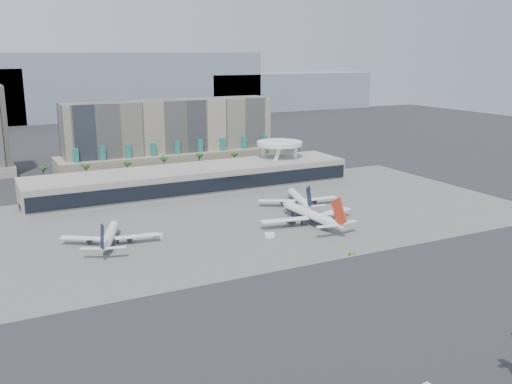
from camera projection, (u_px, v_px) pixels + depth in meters
name	position (u px, v px, depth m)	size (l,w,h in m)	color
ground	(302.00, 254.00, 204.09)	(900.00, 900.00, 0.00)	#232326
apron_pad	(238.00, 216.00, 251.75)	(260.00, 130.00, 0.06)	#5B5B59
mountain_ridge	(99.00, 91.00, 616.49)	(680.00, 60.00, 70.00)	gray
hotel	(171.00, 141.00, 355.62)	(140.00, 30.00, 42.00)	tan
terminal	(193.00, 178.00, 297.73)	(170.00, 32.50, 14.50)	#B5AF9F
saucer_structure	(280.00, 146.00, 324.31)	(26.00, 26.00, 21.89)	white
palm_row	(183.00, 159.00, 330.32)	(157.80, 2.80, 13.10)	brown
airliner_left	(109.00, 236.00, 213.77)	(35.49, 36.65, 13.25)	white
airliner_centre	(310.00, 215.00, 239.31)	(44.90, 46.26, 15.96)	white
airliner_right	(299.00, 199.00, 267.84)	(37.20, 38.56, 13.65)	white
service_vehicle_a	(158.00, 236.00, 221.23)	(3.87, 1.89, 1.89)	silver
service_vehicle_b	(270.00, 235.00, 222.74)	(3.56, 2.03, 1.83)	white
taxiway_sign	(352.00, 254.00, 202.99)	(2.06, 0.50, 0.93)	black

